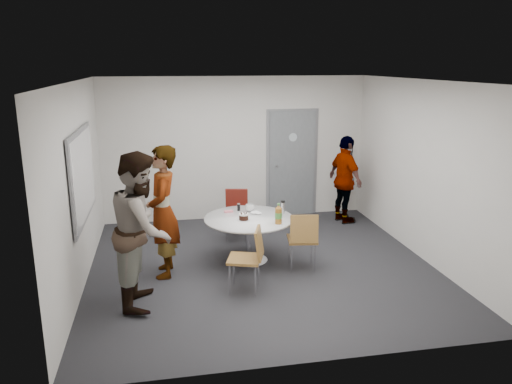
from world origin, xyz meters
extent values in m
plane|color=black|center=(0.00, 0.00, 0.00)|extent=(5.00, 5.00, 0.00)
plane|color=silver|center=(0.00, 0.00, 2.70)|extent=(5.00, 5.00, 0.00)
plane|color=silver|center=(0.00, 2.50, 1.35)|extent=(5.00, 0.00, 5.00)
plane|color=silver|center=(-2.50, 0.00, 1.35)|extent=(0.00, 5.00, 5.00)
plane|color=silver|center=(2.50, 0.00, 1.35)|extent=(0.00, 5.00, 5.00)
plane|color=silver|center=(0.00, -2.50, 1.35)|extent=(5.00, 0.00, 5.00)
cube|color=slate|center=(1.10, 2.47, 1.02)|extent=(0.90, 0.05, 2.05)
cube|color=slate|center=(1.10, 2.50, 1.02)|extent=(1.02, 0.04, 2.12)
cylinder|color=#B2BFC6|center=(1.10, 2.44, 1.55)|extent=(0.16, 0.01, 0.16)
cylinder|color=silver|center=(0.78, 2.41, 1.02)|extent=(0.04, 0.14, 0.04)
cube|color=slate|center=(-2.46, 0.20, 1.45)|extent=(0.03, 1.90, 1.25)
cube|color=white|center=(-2.44, 0.20, 1.45)|extent=(0.01, 1.78, 1.13)
cylinder|color=white|center=(-0.15, 0.24, 0.68)|extent=(1.33, 1.33, 0.03)
cylinder|color=silver|center=(-0.15, 0.24, 0.34)|extent=(0.09, 0.09, 0.65)
cylinder|color=silver|center=(-0.15, 0.24, 0.01)|extent=(0.57, 0.57, 0.02)
cylinder|color=white|center=(-0.25, 0.12, 0.70)|extent=(0.18, 0.18, 0.01)
cylinder|color=black|center=(-0.25, 0.12, 0.74)|extent=(0.14, 0.14, 0.07)
cylinder|color=white|center=(-0.25, 0.12, 0.79)|extent=(0.14, 0.14, 0.02)
cylinder|color=#966020|center=(0.22, -0.13, 0.81)|extent=(0.10, 0.10, 0.23)
cylinder|color=#438535|center=(0.22, -0.13, 0.82)|extent=(0.10, 0.10, 0.09)
cone|color=#966020|center=(0.22, -0.13, 0.95)|extent=(0.10, 0.10, 0.05)
cylinder|color=#59A54A|center=(0.22, -0.13, 0.98)|extent=(0.04, 0.04, 0.02)
imported|color=white|center=(-0.08, 0.56, 0.75)|extent=(0.19, 0.19, 0.11)
cylinder|color=black|center=(-0.25, 0.62, 0.75)|extent=(0.05, 0.05, 0.11)
cylinder|color=silver|center=(0.40, 0.36, 0.78)|extent=(0.07, 0.07, 0.17)
cylinder|color=black|center=(0.40, 0.36, 0.88)|extent=(0.07, 0.07, 0.03)
cube|color=#E4727F|center=(-0.41, 0.57, 0.71)|extent=(0.14, 0.09, 0.02)
ellipsoid|color=white|center=(-0.01, 0.40, 0.71)|extent=(0.18, 0.18, 0.04)
cube|color=brown|center=(-0.39, -0.74, 0.45)|extent=(0.52, 0.52, 0.03)
cube|color=brown|center=(-0.20, -0.80, 0.67)|extent=(0.21, 0.40, 0.40)
cylinder|color=silver|center=(-0.50, -0.53, 0.22)|extent=(0.02, 0.02, 0.45)
cylinder|color=silver|center=(-0.60, -0.85, 0.22)|extent=(0.02, 0.02, 0.45)
cylinder|color=silver|center=(-0.18, -0.64, 0.22)|extent=(0.02, 0.02, 0.45)
cylinder|color=silver|center=(-0.28, -0.96, 0.22)|extent=(0.02, 0.02, 0.45)
cube|color=brown|center=(0.56, -0.16, 0.45)|extent=(0.47, 0.47, 0.03)
cube|color=brown|center=(0.53, -0.36, 0.67)|extent=(0.41, 0.15, 0.40)
cylinder|color=silver|center=(0.76, -0.02, 0.22)|extent=(0.02, 0.02, 0.45)
cylinder|color=silver|center=(0.42, 0.03, 0.22)|extent=(0.02, 0.02, 0.45)
cylinder|color=silver|center=(0.71, -0.35, 0.22)|extent=(0.02, 0.02, 0.45)
cylinder|color=silver|center=(0.37, -0.30, 0.22)|extent=(0.02, 0.02, 0.45)
cube|color=maroon|center=(-0.19, 1.25, 0.43)|extent=(0.47, 0.47, 0.03)
cube|color=maroon|center=(-0.15, 1.44, 0.65)|extent=(0.39, 0.16, 0.38)
cylinder|color=silver|center=(-0.38, 1.13, 0.22)|extent=(0.02, 0.02, 0.43)
cylinder|color=silver|center=(-0.06, 1.06, 0.22)|extent=(0.02, 0.02, 0.43)
cylinder|color=silver|center=(-0.32, 1.45, 0.22)|extent=(0.02, 0.02, 0.43)
cylinder|color=silver|center=(0.00, 1.38, 0.22)|extent=(0.02, 0.02, 0.43)
imported|color=#A5C6EA|center=(-1.41, -0.01, 0.93)|extent=(0.47, 0.70, 1.86)
imported|color=white|center=(-1.67, -0.82, 0.96)|extent=(0.81, 1.00, 1.93)
imported|color=black|center=(1.95, 1.80, 0.82)|extent=(0.60, 1.03, 1.64)
camera|label=1|loc=(-1.39, -6.76, 2.95)|focal=35.00mm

